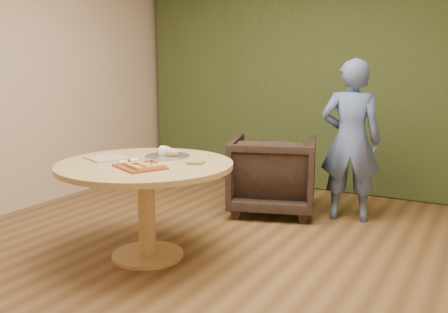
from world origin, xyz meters
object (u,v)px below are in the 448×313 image
at_px(bread_roll, 167,152).
at_px(person_standing, 351,141).
at_px(flatbread_pizza, 145,165).
at_px(cutlery_roll, 128,161).
at_px(armchair, 273,171).
at_px(pedestal_table, 146,181).
at_px(serving_tray, 168,156).
at_px(pizza_paddle, 139,166).

bearing_deg(bread_roll, person_standing, 53.27).
bearing_deg(flatbread_pizza, cutlery_roll, 170.56).
bearing_deg(armchair, cutlery_roll, 59.00).
relative_size(pedestal_table, armchair, 1.57).
bearing_deg(person_standing, cutlery_roll, 45.66).
height_order(cutlery_roll, serving_tray, cutlery_roll).
bearing_deg(serving_tray, pedestal_table, -95.05).
height_order(serving_tray, person_standing, person_standing).
relative_size(pedestal_table, flatbread_pizza, 4.53).
height_order(flatbread_pizza, serving_tray, flatbread_pizza).
bearing_deg(pedestal_table, serving_tray, 84.95).
distance_m(pedestal_table, person_standing, 2.04).
bearing_deg(person_standing, pizza_paddle, 48.49).
bearing_deg(pedestal_table, bread_roll, 86.89).
xyz_separation_m(pizza_paddle, serving_tray, (-0.05, 0.42, -0.00)).
distance_m(cutlery_roll, bread_roll, 0.41).
bearing_deg(pizza_paddle, flatbread_pizza, 14.47).
bearing_deg(pizza_paddle, serving_tray, 122.83).
relative_size(pedestal_table, cutlery_roll, 6.78).
distance_m(bread_roll, armchair, 1.43).
xyz_separation_m(flatbread_pizza, bread_roll, (-0.13, 0.44, 0.02)).
height_order(pedestal_table, bread_roll, bread_roll).
bearing_deg(armchair, pizza_paddle, 62.68).
height_order(pedestal_table, person_standing, person_standing).
relative_size(pizza_paddle, bread_roll, 2.45).
height_order(flatbread_pizza, bread_roll, bread_roll).
bearing_deg(serving_tray, bread_roll, 180.00).
bearing_deg(serving_tray, cutlery_roll, -98.26).
distance_m(pizza_paddle, flatbread_pizza, 0.07).
relative_size(cutlery_roll, serving_tray, 0.55).
bearing_deg(bread_roll, cutlery_roll, -97.04).
height_order(pedestal_table, flatbread_pizza, flatbread_pizza).
bearing_deg(person_standing, bread_roll, 40.31).
distance_m(pizza_paddle, armchair, 1.82).
xyz_separation_m(pizza_paddle, flatbread_pizza, (0.06, -0.01, 0.02)).
distance_m(pedestal_table, pizza_paddle, 0.23).
bearing_deg(pedestal_table, cutlery_roll, -103.77).
distance_m(pedestal_table, serving_tray, 0.30).
bearing_deg(flatbread_pizza, pizza_paddle, 168.91).
relative_size(cutlery_roll, armchair, 0.23).
bearing_deg(armchair, pedestal_table, 59.09).
bearing_deg(armchair, serving_tray, 57.64).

